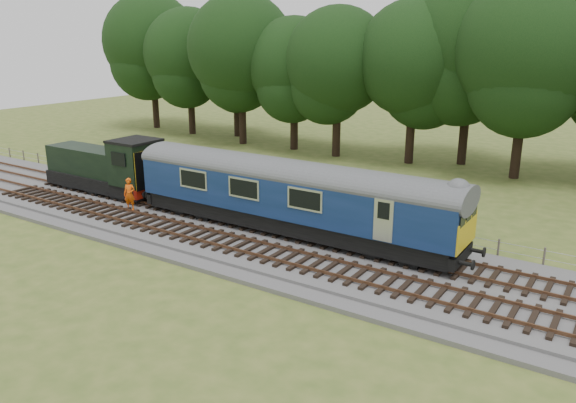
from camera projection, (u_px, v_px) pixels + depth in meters
The scene contains 9 objects.
ground at pixel (238, 238), 29.23m from camera, with size 120.00×120.00×0.00m, color #485F23.
ballast at pixel (238, 235), 29.18m from camera, with size 70.00×7.00×0.35m, color #4C4C4F.
track_north at pixel (254, 223), 30.23m from camera, with size 67.20×2.40×0.21m.
track_south at pixel (218, 240), 27.83m from camera, with size 67.20×2.40×0.21m.
fence at pixel (286, 216), 32.83m from camera, with size 64.00×0.12×1.00m, color #6B6054, non-canonical shape.
tree_line at pixel (401, 161), 46.85m from camera, with size 70.00×8.00×18.00m, color black, non-canonical shape.
dmu_railcar at pixel (289, 190), 28.41m from camera, with size 18.05×2.86×3.88m.
shunter_loco at pixel (107, 168), 35.91m from camera, with size 8.91×2.60×3.38m.
worker at pixel (129, 194), 32.53m from camera, with size 0.69×0.45×1.89m, color #FF5C0D.
Camera 1 is at (17.22, -21.54, 10.22)m, focal length 35.00 mm.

